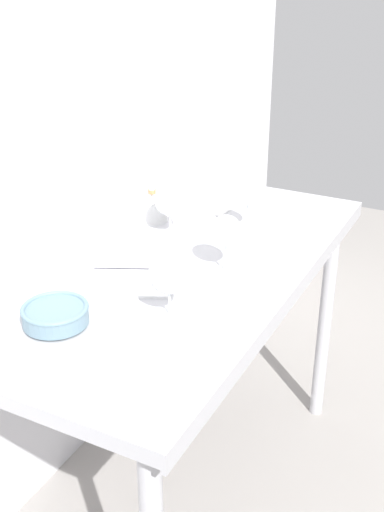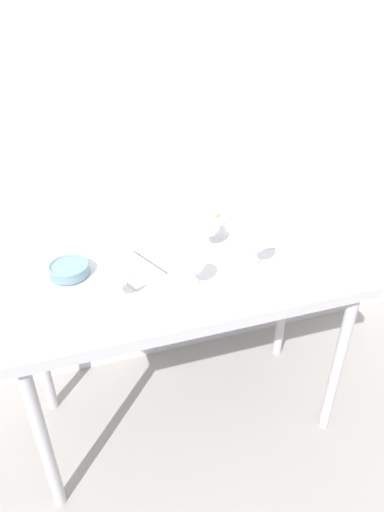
# 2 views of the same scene
# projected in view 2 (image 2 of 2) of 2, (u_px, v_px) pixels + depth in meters

# --- Properties ---
(ground_plane) EXTENTS (6.00, 6.00, 0.00)m
(ground_plane) POSITION_uv_depth(u_px,v_px,m) (186.00, 415.00, 2.34)
(ground_plane) COLOR gray
(back_wall) EXTENTS (3.80, 0.04, 2.60)m
(back_wall) POSITION_uv_depth(u_px,v_px,m) (151.00, 135.00, 2.01)
(back_wall) COLOR silver
(back_wall) RESTS_ON ground_plane
(steel_counter) EXTENTS (1.40, 0.65, 0.90)m
(steel_counter) POSITION_uv_depth(u_px,v_px,m) (185.00, 293.00, 1.89)
(steel_counter) COLOR #B4B4B9
(steel_counter) RESTS_ON ground_plane
(wine_glass_near_right) EXTENTS (0.09, 0.09, 0.18)m
(wine_glass_near_right) POSITION_uv_depth(u_px,v_px,m) (257.00, 242.00, 1.78)
(wine_glass_near_right) COLOR white
(wine_glass_near_right) RESTS_ON steel_counter
(wine_glass_near_left) EXTENTS (0.10, 0.10, 0.17)m
(wine_glass_near_left) POSITION_uv_depth(u_px,v_px,m) (116.00, 276.00, 1.62)
(wine_glass_near_left) COLOR white
(wine_glass_near_left) RESTS_ON steel_counter
(wine_glass_near_center) EXTENTS (0.09, 0.09, 0.16)m
(wine_glass_near_center) POSITION_uv_depth(u_px,v_px,m) (194.00, 264.00, 1.67)
(wine_glass_near_center) COLOR white
(wine_glass_near_center) RESTS_ON steel_counter
(wine_glass_far_right) EXTENTS (0.09, 0.09, 0.16)m
(wine_glass_far_right) POSITION_uv_depth(u_px,v_px,m) (209.00, 227.00, 1.92)
(wine_glass_far_right) COLOR white
(wine_glass_far_right) RESTS_ON steel_counter
(open_notebook) EXTENTS (0.37, 0.33, 0.01)m
(open_notebook) POSITION_uv_depth(u_px,v_px,m) (150.00, 263.00, 1.88)
(open_notebook) COLOR white
(open_notebook) RESTS_ON steel_counter
(tasting_sheet_upper) EXTENTS (0.17, 0.21, 0.00)m
(tasting_sheet_upper) POSITION_uv_depth(u_px,v_px,m) (267.00, 236.00, 2.07)
(tasting_sheet_upper) COLOR white
(tasting_sheet_upper) RESTS_ON steel_counter
(tasting_bowl) EXTENTS (0.16, 0.16, 0.05)m
(tasting_bowl) POSITION_uv_depth(u_px,v_px,m) (69.00, 269.00, 1.80)
(tasting_bowl) COLOR beige
(tasting_bowl) RESTS_ON steel_counter
(decanter_funnel) EXTENTS (0.10, 0.10, 0.14)m
(decanter_funnel) POSITION_uv_depth(u_px,v_px,m) (217.00, 225.00, 2.06)
(decanter_funnel) COLOR silver
(decanter_funnel) RESTS_ON steel_counter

